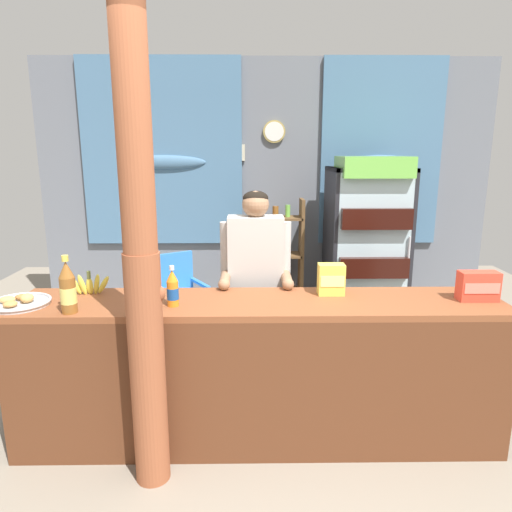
{
  "coord_description": "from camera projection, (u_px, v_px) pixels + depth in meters",
  "views": [
    {
      "loc": [
        -0.18,
        -2.27,
        1.86
      ],
      "look_at": [
        -0.14,
        0.86,
        1.14
      ],
      "focal_mm": 32.09,
      "sensor_mm": 36.0,
      "label": 1
    }
  ],
  "objects": [
    {
      "name": "timber_post",
      "position": [
        141.0,
        263.0,
        2.39
      ],
      "size": [
        0.22,
        0.2,
        2.69
      ],
      "color": "#995133",
      "rests_on": "ground"
    },
    {
      "name": "back_wall_curtained",
      "position": [
        264.0,
        185.0,
        5.24
      ],
      "size": [
        5.09,
        0.22,
        2.86
      ],
      "color": "slate",
      "rests_on": "ground"
    },
    {
      "name": "snack_box_instant_noodle",
      "position": [
        331.0,
        279.0,
        2.95
      ],
      "size": [
        0.17,
        0.1,
        0.2
      ],
      "color": "#EAD14C",
      "rests_on": "stall_counter"
    },
    {
      "name": "shopkeeper",
      "position": [
        256.0,
        273.0,
        3.32
      ],
      "size": [
        0.51,
        0.42,
        1.59
      ],
      "color": "#28282D",
      "rests_on": "ground"
    },
    {
      "name": "ground_plane",
      "position": [
        272.0,
        381.0,
        3.79
      ],
      "size": [
        7.72,
        7.72,
        0.0
      ],
      "primitive_type": "plane",
      "color": "gray"
    },
    {
      "name": "banana_bunch",
      "position": [
        90.0,
        285.0,
        2.97
      ],
      "size": [
        0.27,
        0.05,
        0.16
      ],
      "color": "#DBCC42",
      "rests_on": "stall_counter"
    },
    {
      "name": "plastic_lawn_chair",
      "position": [
        179.0,
        291.0,
        4.57
      ],
      "size": [
        0.61,
        0.61,
        0.86
      ],
      "color": "#3884D6",
      "rests_on": "ground"
    },
    {
      "name": "stall_counter",
      "position": [
        259.0,
        363.0,
        2.82
      ],
      "size": [
        3.05,
        0.56,
        0.95
      ],
      "color": "brown",
      "rests_on": "ground"
    },
    {
      "name": "pastry_tray",
      "position": [
        19.0,
        302.0,
        2.76
      ],
      "size": [
        0.36,
        0.36,
        0.07
      ],
      "color": "#BCBCC1",
      "rests_on": "stall_counter"
    },
    {
      "name": "snack_box_crackers",
      "position": [
        478.0,
        286.0,
        2.84
      ],
      "size": [
        0.24,
        0.11,
        0.18
      ],
      "color": "#E5422D",
      "rests_on": "stall_counter"
    },
    {
      "name": "bottle_shelf_rack",
      "position": [
        281.0,
        259.0,
        5.03
      ],
      "size": [
        0.48,
        0.28,
        1.36
      ],
      "color": "brown",
      "rests_on": "ground"
    },
    {
      "name": "drink_fridge",
      "position": [
        367.0,
        236.0,
        4.74
      ],
      "size": [
        0.8,
        0.75,
        1.81
      ],
      "color": "#232328",
      "rests_on": "ground"
    },
    {
      "name": "soda_bottle_iced_tea",
      "position": [
        68.0,
        289.0,
        2.61
      ],
      "size": [
        0.09,
        0.09,
        0.34
      ],
      "color": "brown",
      "rests_on": "stall_counter"
    },
    {
      "name": "soda_bottle_orange_soda",
      "position": [
        173.0,
        289.0,
        2.73
      ],
      "size": [
        0.07,
        0.07,
        0.25
      ],
      "color": "orange",
      "rests_on": "stall_counter"
    }
  ]
}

